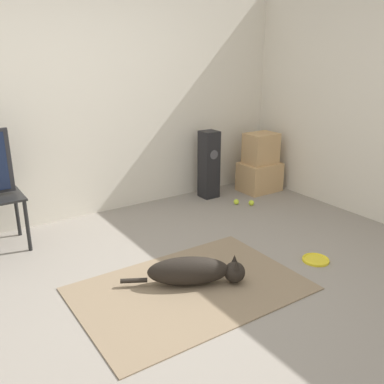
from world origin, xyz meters
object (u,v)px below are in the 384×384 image
Objects in this scene: cardboard_box_lower at (259,177)px; floor_speaker at (209,165)px; dog at (195,271)px; tennis_ball_near_speaker at (236,202)px; tennis_ball_by_boxes at (251,203)px; frisbee at (316,260)px; cardboard_box_upper at (261,148)px.

cardboard_box_lower is 0.60× the size of floor_speaker.
dog reaches higher than tennis_ball_near_speaker.
tennis_ball_by_boxes is 0.18m from tennis_ball_near_speaker.
dog is at bearing 166.74° from frisbee.
cardboard_box_lower is at bearing -13.90° from floor_speaker.
dog is 13.63× the size of tennis_ball_by_boxes.
tennis_ball_by_boxes is at bearing -45.50° from tennis_ball_near_speaker.
floor_speaker reaches higher than frisbee.
dog is 1.17m from frisbee.
frisbee is 2.09m from cardboard_box_upper.
cardboard_box_lower is at bearing 36.25° from dog.
floor_speaker is 0.59m from tennis_ball_near_speaker.
floor_speaker is (1.36, 1.69, 0.30)m from dog.
cardboard_box_upper is at bearing 23.04° from tennis_ball_near_speaker.
tennis_ball_near_speaker reaches higher than frisbee.
cardboard_box_upper reaches higher than tennis_ball_by_boxes.
floor_speaker reaches higher than dog.
tennis_ball_by_boxes is (1.60, 1.13, -0.09)m from dog.
frisbee is 1.48m from tennis_ball_by_boxes.
frisbee is 0.28× the size of floor_speaker.
frisbee is 3.66× the size of tennis_ball_near_speaker.
cardboard_box_upper is at bearing 62.43° from frisbee.
frisbee is at bearing -117.52° from cardboard_box_lower.
tennis_ball_near_speaker is at bearing 77.72° from frisbee.
frisbee is at bearing -108.23° from tennis_ball_by_boxes.
cardboard_box_upper is 6.08× the size of tennis_ball_near_speaker.
dog is at bearing -144.64° from tennis_ball_by_boxes.
tennis_ball_near_speaker is at bearing 40.70° from dog.
cardboard_box_lower reaches higher than tennis_ball_by_boxes.
tennis_ball_near_speaker is (-0.13, 0.13, 0.00)m from tennis_ball_by_boxes.
cardboard_box_lower is 0.39m from cardboard_box_upper.
cardboard_box_lower is 0.77m from floor_speaker.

